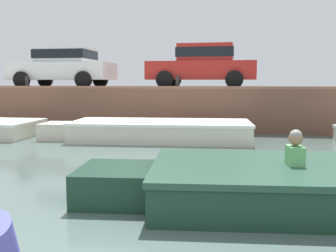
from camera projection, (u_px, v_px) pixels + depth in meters
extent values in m
plane|color=#4C605B|center=(178.00, 173.00, 6.93)|extent=(400.00, 400.00, 0.00)
cube|color=brown|center=(207.00, 105.00, 15.26)|extent=(60.00, 6.00, 1.46)
cube|color=brown|center=(202.00, 87.00, 12.35)|extent=(60.00, 0.24, 0.08)
cube|color=silver|center=(161.00, 132.00, 10.76)|extent=(5.13, 2.23, 0.48)
cube|color=silver|center=(60.00, 131.00, 11.04)|extent=(1.07, 1.10, 0.48)
cube|color=white|center=(161.00, 122.00, 10.72)|extent=(5.19, 2.30, 0.08)
cube|color=brown|center=(174.00, 126.00, 10.70)|extent=(0.36, 1.71, 0.06)
cube|color=#193828|center=(118.00, 184.00, 5.33)|extent=(1.19, 1.24, 0.47)
cube|color=#66B26B|center=(295.00, 162.00, 5.09)|extent=(0.23, 0.34, 0.44)
sphere|color=#A37556|center=(296.00, 139.00, 5.05)|extent=(0.19, 0.19, 0.19)
sphere|color=gray|center=(296.00, 136.00, 5.05)|extent=(0.17, 0.17, 0.17)
cube|color=white|center=(63.00, 71.00, 14.35)|extent=(3.85, 1.78, 0.64)
cube|color=white|center=(66.00, 55.00, 14.25)|extent=(1.93, 1.56, 0.60)
cube|color=black|center=(66.00, 55.00, 14.25)|extent=(2.00, 1.59, 0.33)
cylinder|color=black|center=(22.00, 80.00, 13.69)|extent=(0.60, 0.18, 0.60)
cylinder|color=black|center=(45.00, 80.00, 15.45)|extent=(0.60, 0.18, 0.60)
cylinder|color=black|center=(83.00, 80.00, 13.31)|extent=(0.60, 0.18, 0.60)
cylinder|color=black|center=(100.00, 80.00, 15.08)|extent=(0.60, 0.18, 0.60)
cube|color=#B2231E|center=(202.00, 71.00, 13.47)|extent=(3.84, 1.79, 0.64)
cube|color=#B2231E|center=(206.00, 53.00, 13.37)|extent=(1.94, 1.54, 0.60)
cube|color=black|center=(206.00, 53.00, 13.37)|extent=(2.01, 1.58, 0.33)
cylinder|color=black|center=(165.00, 80.00, 12.87)|extent=(0.60, 0.19, 0.60)
cylinder|color=black|center=(173.00, 80.00, 14.58)|extent=(0.60, 0.19, 0.60)
cylinder|color=black|center=(234.00, 80.00, 12.44)|extent=(0.60, 0.19, 0.60)
cylinder|color=black|center=(235.00, 80.00, 14.14)|extent=(0.60, 0.19, 0.60)
cylinder|color=#2D2B28|center=(27.00, 83.00, 13.51)|extent=(0.14, 0.14, 0.35)
sphere|color=#2D2B28|center=(27.00, 78.00, 13.49)|extent=(0.15, 0.15, 0.15)
cylinder|color=#2D2B28|center=(178.00, 83.00, 12.61)|extent=(0.14, 0.14, 0.35)
sphere|color=#2D2B28|center=(178.00, 77.00, 12.58)|extent=(0.15, 0.15, 0.15)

